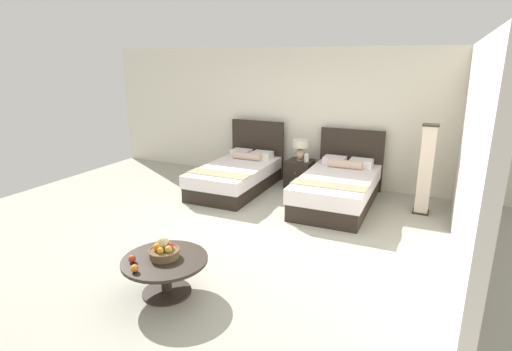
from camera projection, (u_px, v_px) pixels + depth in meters
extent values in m
cube|color=#A4A292|center=(241.00, 232.00, 6.05)|extent=(9.40, 9.52, 0.02)
cube|color=silver|center=(307.00, 116.00, 8.24)|extent=(9.40, 0.12, 2.71)
cube|color=silver|center=(471.00, 157.00, 4.83)|extent=(0.12, 5.12, 2.71)
cube|color=black|center=(235.00, 184.00, 7.89)|extent=(1.13, 2.07, 0.27)
cube|color=white|center=(235.00, 171.00, 7.82)|extent=(1.17, 2.11, 0.23)
cube|color=black|center=(257.00, 149.00, 8.67)|extent=(1.18, 0.08, 1.23)
cube|color=white|center=(241.00, 153.00, 8.53)|extent=(0.40, 0.31, 0.14)
cube|color=white|center=(262.00, 155.00, 8.34)|extent=(0.40, 0.31, 0.14)
cylinder|color=beige|center=(247.00, 156.00, 8.22)|extent=(0.60, 0.16, 0.15)
cube|color=gray|center=(219.00, 174.00, 7.22)|extent=(1.16, 0.39, 0.01)
cube|color=black|center=(336.00, 198.00, 7.06)|extent=(1.17, 2.13, 0.29)
cube|color=white|center=(337.00, 183.00, 6.99)|extent=(1.21, 2.17, 0.25)
cube|color=black|center=(351.00, 159.00, 7.89)|extent=(1.22, 0.08, 1.18)
cube|color=white|center=(335.00, 160.00, 7.73)|extent=(0.41, 0.31, 0.14)
cube|color=white|center=(361.00, 163.00, 7.53)|extent=(0.41, 0.31, 0.14)
cylinder|color=beige|center=(345.00, 164.00, 7.42)|extent=(0.63, 0.16, 0.15)
cube|color=gray|center=(329.00, 185.00, 6.43)|extent=(1.20, 0.36, 0.01)
cube|color=black|center=(299.00, 174.00, 8.06)|extent=(0.49, 0.48, 0.55)
sphere|color=tan|center=(295.00, 173.00, 7.81)|extent=(0.02, 0.02, 0.02)
cylinder|color=tan|center=(300.00, 160.00, 7.99)|extent=(0.14, 0.14, 0.02)
ellipsoid|color=tan|center=(300.00, 154.00, 7.96)|extent=(0.19, 0.19, 0.21)
cylinder|color=#99844C|center=(300.00, 148.00, 7.93)|extent=(0.02, 0.02, 0.04)
cylinder|color=beige|center=(301.00, 143.00, 7.90)|extent=(0.31, 0.31, 0.14)
cylinder|color=silver|center=(306.00, 158.00, 7.86)|extent=(0.10, 0.10, 0.15)
torus|color=silver|center=(307.00, 154.00, 7.84)|extent=(0.09, 0.09, 0.01)
cylinder|color=black|center=(167.00, 292.00, 4.46)|extent=(0.54, 0.54, 0.02)
cylinder|color=black|center=(166.00, 277.00, 4.41)|extent=(0.11, 0.11, 0.38)
cylinder|color=black|center=(165.00, 260.00, 4.36)|extent=(0.93, 0.93, 0.04)
cylinder|color=brown|center=(164.00, 254.00, 4.37)|extent=(0.32, 0.32, 0.08)
torus|color=brown|center=(164.00, 250.00, 4.36)|extent=(0.34, 0.34, 0.02)
sphere|color=red|center=(170.00, 246.00, 4.39)|extent=(0.08, 0.08, 0.08)
sphere|color=beige|center=(163.00, 243.00, 4.40)|extent=(0.14, 0.14, 0.14)
sphere|color=orange|center=(157.00, 247.00, 4.34)|extent=(0.09, 0.09, 0.09)
sphere|color=gold|center=(161.00, 251.00, 4.28)|extent=(0.07, 0.07, 0.07)
sphere|color=gold|center=(168.00, 249.00, 4.31)|extent=(0.08, 0.08, 0.08)
sphere|color=#BD3820|center=(132.00, 259.00, 4.27)|extent=(0.08, 0.08, 0.08)
sphere|color=orange|center=(135.00, 268.00, 4.07)|extent=(0.08, 0.08, 0.08)
cube|color=#29271B|center=(421.00, 212.00, 6.78)|extent=(0.25, 0.25, 0.03)
cube|color=beige|center=(426.00, 170.00, 6.58)|extent=(0.21, 0.21, 1.44)
cube|color=#29271B|center=(431.00, 125.00, 6.37)|extent=(0.25, 0.25, 0.02)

